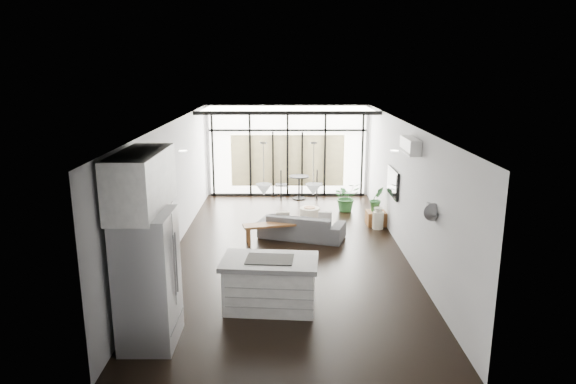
{
  "coord_description": "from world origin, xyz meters",
  "views": [
    {
      "loc": [
        -0.03,
        -10.69,
        3.97
      ],
      "look_at": [
        0.0,
        0.3,
        1.25
      ],
      "focal_mm": 32.0,
      "sensor_mm": 36.0,
      "label": 1
    }
  ],
  "objects_px": {
    "fridge": "(148,279)",
    "tv": "(393,183)",
    "console_bench": "(274,233)",
    "pouf": "(310,216)",
    "island": "(270,284)",
    "sofa": "(302,222)",
    "milk_can": "(378,218)"
  },
  "relations": [
    {
      "from": "console_bench",
      "to": "sofa",
      "type": "bearing_deg",
      "value": 11.76
    },
    {
      "from": "island",
      "to": "sofa",
      "type": "relative_size",
      "value": 0.8
    },
    {
      "from": "fridge",
      "to": "tv",
      "type": "bearing_deg",
      "value": 47.25
    },
    {
      "from": "island",
      "to": "console_bench",
      "type": "relative_size",
      "value": 1.14
    },
    {
      "from": "console_bench",
      "to": "fridge",
      "type": "bearing_deg",
      "value": -125.11
    },
    {
      "from": "pouf",
      "to": "sofa",
      "type": "bearing_deg",
      "value": -101.61
    },
    {
      "from": "fridge",
      "to": "pouf",
      "type": "distance_m",
      "value": 6.44
    },
    {
      "from": "island",
      "to": "pouf",
      "type": "distance_m",
      "value": 4.84
    },
    {
      "from": "console_bench",
      "to": "tv",
      "type": "height_order",
      "value": "tv"
    },
    {
      "from": "sofa",
      "to": "pouf",
      "type": "bearing_deg",
      "value": -84.08
    },
    {
      "from": "milk_can",
      "to": "pouf",
      "type": "bearing_deg",
      "value": 165.06
    },
    {
      "from": "sofa",
      "to": "console_bench",
      "type": "relative_size",
      "value": 1.42
    },
    {
      "from": "island",
      "to": "pouf",
      "type": "height_order",
      "value": "island"
    },
    {
      "from": "pouf",
      "to": "milk_can",
      "type": "distance_m",
      "value": 1.75
    },
    {
      "from": "fridge",
      "to": "console_bench",
      "type": "xyz_separation_m",
      "value": [
        1.69,
        4.38,
        -0.76
      ]
    },
    {
      "from": "sofa",
      "to": "milk_can",
      "type": "distance_m",
      "value": 2.05
    },
    {
      "from": "console_bench",
      "to": "tv",
      "type": "bearing_deg",
      "value": -4.39
    },
    {
      "from": "sofa",
      "to": "milk_can",
      "type": "bearing_deg",
      "value": -142.57
    },
    {
      "from": "console_bench",
      "to": "island",
      "type": "bearing_deg",
      "value": -103.66
    },
    {
      "from": "island",
      "to": "milk_can",
      "type": "height_order",
      "value": "island"
    },
    {
      "from": "console_bench",
      "to": "pouf",
      "type": "xyz_separation_m",
      "value": [
        0.89,
        1.46,
        -0.02
      ]
    },
    {
      "from": "fridge",
      "to": "tv",
      "type": "height_order",
      "value": "fridge"
    },
    {
      "from": "sofa",
      "to": "tv",
      "type": "xyz_separation_m",
      "value": [
        2.13,
        0.16,
        0.91
      ]
    },
    {
      "from": "milk_can",
      "to": "tv",
      "type": "height_order",
      "value": "tv"
    },
    {
      "from": "fridge",
      "to": "sofa",
      "type": "bearing_deg",
      "value": 63.43
    },
    {
      "from": "sofa",
      "to": "island",
      "type": "bearing_deg",
      "value": 97.54
    },
    {
      "from": "milk_can",
      "to": "fridge",
      "type": "bearing_deg",
      "value": -128.4
    },
    {
      "from": "pouf",
      "to": "tv",
      "type": "distance_m",
      "value": 2.41
    },
    {
      "from": "island",
      "to": "fridge",
      "type": "height_order",
      "value": "fridge"
    },
    {
      "from": "console_bench",
      "to": "pouf",
      "type": "relative_size",
      "value": 2.71
    },
    {
      "from": "sofa",
      "to": "fridge",
      "type": "bearing_deg",
      "value": 80.96
    },
    {
      "from": "tv",
      "to": "milk_can",
      "type": "bearing_deg",
      "value": 111.21
    }
  ]
}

